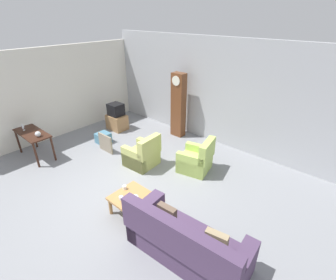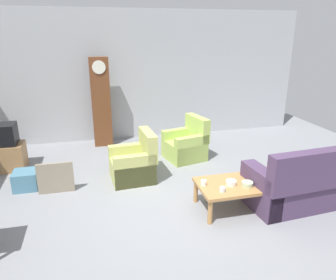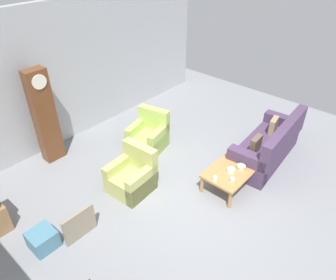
{
  "view_description": "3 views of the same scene",
  "coord_description": "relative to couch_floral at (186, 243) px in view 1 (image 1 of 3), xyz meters",
  "views": [
    {
      "loc": [
        3.7,
        -2.92,
        3.78
      ],
      "look_at": [
        0.23,
        1.06,
        1.04
      ],
      "focal_mm": 26.38,
      "sensor_mm": 36.0,
      "label": 1
    },
    {
      "loc": [
        -1.31,
        -4.45,
        2.64
      ],
      "look_at": [
        -0.08,
        0.56,
        0.88
      ],
      "focal_mm": 33.66,
      "sensor_mm": 36.0,
      "label": 2
    },
    {
      "loc": [
        -3.7,
        -2.68,
        4.4
      ],
      "look_at": [
        0.16,
        0.74,
        0.89
      ],
      "focal_mm": 33.62,
      "sensor_mm": 36.0,
      "label": 3
    }
  ],
  "objects": [
    {
      "name": "tv_stand_cabinet",
      "position": [
        -5.1,
        2.61,
        -0.09
      ],
      "size": [
        0.68,
        0.52,
        0.53
      ],
      "primitive_type": "cube",
      "color": "#997047",
      "rests_on": "ground_plane"
    },
    {
      "name": "garage_door_wall",
      "position": [
        -2.04,
        4.17,
        1.25
      ],
      "size": [
        8.4,
        0.16,
        3.2
      ],
      "primitive_type": "cube",
      "color": "#ADAFB5",
      "rests_on": "ground_plane"
    },
    {
      "name": "framed_picture_leaning",
      "position": [
        -4.06,
        1.35,
        -0.08
      ],
      "size": [
        0.6,
        0.05,
        0.55
      ],
      "primitive_type": "cube",
      "color": "gray",
      "rests_on": "ground_plane"
    },
    {
      "name": "armchair_olive_near",
      "position": [
        -2.67,
        1.55,
        -0.05
      ],
      "size": [
        0.84,
        0.81,
        0.92
      ],
      "color": "#B7BC66",
      "rests_on": "ground_plane"
    },
    {
      "name": "couch_floral",
      "position": [
        0.0,
        0.0,
        0.0
      ],
      "size": [
        2.16,
        1.03,
        1.04
      ],
      "color": "#4C3856",
      "rests_on": "ground_plane"
    },
    {
      "name": "armchair_olive_far",
      "position": [
        -1.41,
        2.33,
        -0.05
      ],
      "size": [
        0.94,
        0.92,
        0.92
      ],
      "color": "#AECA60",
      "rests_on": "ground_plane"
    },
    {
      "name": "glass_dome_cloche",
      "position": [
        -4.94,
        -0.14,
        0.5
      ],
      "size": [
        0.15,
        0.15,
        0.15
      ],
      "primitive_type": "sphere",
      "color": "silver",
      "rests_on": "console_table_dark"
    },
    {
      "name": "pegboard_wall_left",
      "position": [
        -6.24,
        0.97,
        1.09
      ],
      "size": [
        0.12,
        6.4,
        2.88
      ],
      "primitive_type": "cube",
      "color": "silver",
      "rests_on": "ground_plane"
    },
    {
      "name": "cup_white_porcelain",
      "position": [
        -1.79,
        0.2,
        0.12
      ],
      "size": [
        0.09,
        0.09,
        0.08
      ],
      "primitive_type": "cylinder",
      "color": "white",
      "rests_on": "coffee_table_wood"
    },
    {
      "name": "wine_glass_mid",
      "position": [
        -5.64,
        -0.24,
        0.55
      ],
      "size": [
        0.07,
        0.07,
        0.19
      ],
      "color": "silver",
      "rests_on": "console_table_dark"
    },
    {
      "name": "bowl_white_stacked",
      "position": [
        -1.38,
        0.11,
        0.11
      ],
      "size": [
        0.16,
        0.16,
        0.08
      ],
      "primitive_type": "cylinder",
      "color": "white",
      "rests_on": "coffee_table_wood"
    },
    {
      "name": "grandfather_clock",
      "position": [
        -3.14,
        3.68,
        0.71
      ],
      "size": [
        0.44,
        0.3,
        2.12
      ],
      "color": "brown",
      "rests_on": "ground_plane"
    },
    {
      "name": "tv_crt",
      "position": [
        -5.1,
        2.61,
        0.39
      ],
      "size": [
        0.48,
        0.44,
        0.42
      ],
      "primitive_type": "cube",
      "color": "black",
      "rests_on": "tv_stand_cabinet"
    },
    {
      "name": "wine_glass_tall",
      "position": [
        -5.81,
        -0.2,
        0.53
      ],
      "size": [
        0.06,
        0.06,
        0.16
      ],
      "color": "silver",
      "rests_on": "console_table_dark"
    },
    {
      "name": "coffee_table_wood",
      "position": [
        -1.4,
        0.14,
        0.01
      ],
      "size": [
        0.96,
        0.76,
        0.43
      ],
      "color": "#B27F47",
      "rests_on": "ground_plane"
    },
    {
      "name": "bowl_shallow_green",
      "position": [
        -1.16,
        0.01,
        0.11
      ],
      "size": [
        0.18,
        0.18,
        0.07
      ],
      "primitive_type": "cylinder",
      "color": "#B2C69E",
      "rests_on": "coffee_table_wood"
    },
    {
      "name": "storage_box_blue",
      "position": [
        -4.6,
        1.64,
        -0.19
      ],
      "size": [
        0.41,
        0.41,
        0.33
      ],
      "primitive_type": "cube",
      "color": "teal",
      "rests_on": "ground_plane"
    },
    {
      "name": "cup_blue_rimmed",
      "position": [
        -1.59,
        -0.06,
        0.11
      ],
      "size": [
        0.09,
        0.09,
        0.07
      ],
      "primitive_type": "cylinder",
      "color": "silver",
      "rests_on": "coffee_table_wood"
    },
    {
      "name": "console_table_dark",
      "position": [
        -5.34,
        -0.16,
        0.31
      ],
      "size": [
        1.3,
        0.56,
        0.78
      ],
      "color": "#381E14",
      "rests_on": "ground_plane"
    },
    {
      "name": "ground_plane",
      "position": [
        -2.04,
        0.57,
        -0.35
      ],
      "size": [
        10.4,
        10.4,
        0.0
      ],
      "primitive_type": "plane",
      "color": "gray"
    }
  ]
}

